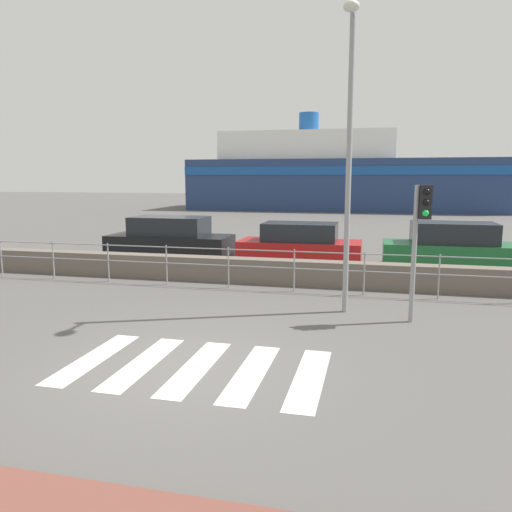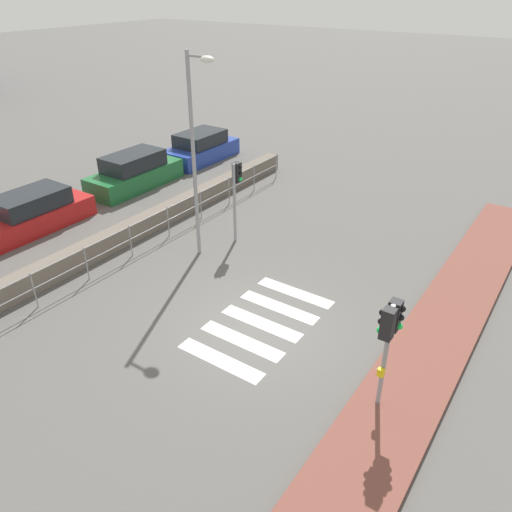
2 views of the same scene
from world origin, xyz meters
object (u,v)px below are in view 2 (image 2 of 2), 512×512
(streetlamp, at_px, (196,139))
(parked_car_red, at_px, (33,213))
(parked_car_green, at_px, (135,173))
(parked_car_blue, at_px, (201,148))
(traffic_light_near, at_px, (389,330))
(traffic_light_far, at_px, (236,185))

(streetlamp, distance_m, parked_car_red, 7.48)
(parked_car_green, xyz_separation_m, parked_car_blue, (4.51, 0.00, -0.04))
(traffic_light_near, bearing_deg, parked_car_blue, 52.30)
(traffic_light_near, distance_m, parked_car_blue, 17.62)
(traffic_light_far, height_order, parked_car_red, traffic_light_far)
(traffic_light_near, bearing_deg, streetlamp, 67.24)
(traffic_light_far, xyz_separation_m, streetlamp, (-1.49, 0.33, 1.85))
(traffic_light_near, distance_m, parked_car_green, 15.30)
(parked_car_red, bearing_deg, parked_car_green, -0.00)
(traffic_light_near, height_order, streetlamp, streetlamp)
(traffic_light_near, relative_size, parked_car_green, 0.61)
(streetlamp, relative_size, parked_car_red, 1.51)
(traffic_light_far, relative_size, parked_car_red, 0.66)
(parked_car_green, relative_size, parked_car_blue, 1.07)
(streetlamp, xyz_separation_m, parked_car_red, (-1.95, 6.41, -3.33))
(traffic_light_near, relative_size, parked_car_blue, 0.65)
(traffic_light_far, relative_size, streetlamp, 0.44)
(parked_car_green, height_order, parked_car_blue, parked_car_green)
(parked_car_blue, bearing_deg, streetlamp, -139.86)
(traffic_light_far, distance_m, parked_car_green, 7.07)
(traffic_light_near, distance_m, parked_car_red, 14.03)
(parked_car_red, height_order, parked_car_blue, parked_car_blue)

